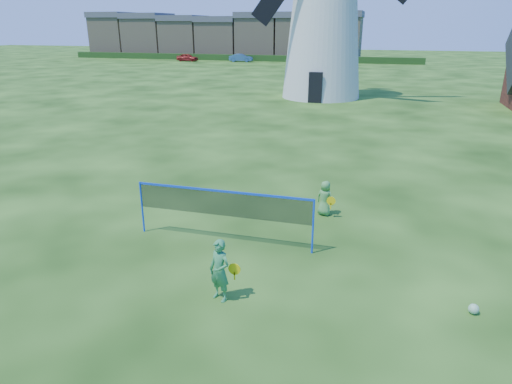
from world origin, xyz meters
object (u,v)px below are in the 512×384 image
object	(u,v)px
windmill	(324,11)
play_ball	(474,309)
badminton_net	(223,204)
car_right	(241,58)
player_girl	(220,271)
car_left	(187,57)
player_boy	(325,198)

from	to	relation	value
windmill	play_ball	world-z (taller)	windmill
badminton_net	car_right	world-z (taller)	badminton_net
badminton_net	player_girl	size ratio (longest dim) A/B	3.50
windmill	player_girl	size ratio (longest dim) A/B	13.33
car_left	car_right	distance (m)	9.17
windmill	player_boy	world-z (taller)	windmill
play_ball	car_right	bearing A→B (deg)	111.50
player_girl	player_boy	size ratio (longest dim) A/B	1.27
badminton_net	player_boy	size ratio (longest dim) A/B	4.46
play_ball	car_right	xyz separation A→B (m)	(-25.74, 65.35, 0.52)
badminton_net	car_left	size ratio (longest dim) A/B	1.39
windmill	badminton_net	xyz separation A→B (m)	(1.22, -27.86, -5.64)
badminton_net	play_ball	bearing A→B (deg)	-15.78
car_left	badminton_net	bearing A→B (deg)	-151.89
badminton_net	play_ball	size ratio (longest dim) A/B	22.95
player_boy	windmill	bearing A→B (deg)	-61.81
player_girl	play_ball	distance (m)	5.46
player_girl	windmill	bearing A→B (deg)	116.22
windmill	player_girl	world-z (taller)	windmill
windmill	player_girl	distance (m)	31.22
car_left	windmill	bearing A→B (deg)	-138.04
windmill	player_boy	distance (m)	26.17
player_girl	car_right	xyz separation A→B (m)	(-20.40, 66.29, -0.09)
windmill	player_girl	xyz separation A→B (m)	(2.10, -30.56, -6.06)
player_boy	car_left	world-z (taller)	car_left
player_boy	car_left	size ratio (longest dim) A/B	0.31
badminton_net	play_ball	xyz separation A→B (m)	(6.22, -1.76, -1.03)
player_girl	car_left	distance (m)	71.32
player_boy	car_left	distance (m)	67.16
badminton_net	player_boy	world-z (taller)	badminton_net
player_girl	player_boy	world-z (taller)	player_girl
car_left	car_right	bearing A→B (deg)	-78.13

